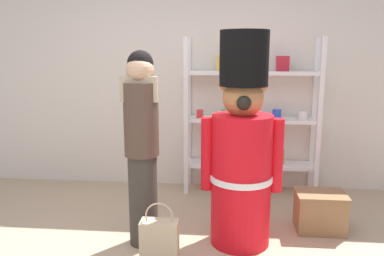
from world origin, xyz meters
The scene contains 6 objects.
back_wall centered at (0.00, 2.20, 1.30)m, with size 6.40×0.12×2.60m, color silver.
merchandise_shelf centered at (0.76, 1.98, 0.89)m, with size 1.50×0.35×1.77m.
teddy_bear_guard centered at (0.61, 0.71, 0.79)m, with size 0.67×0.52×1.77m.
person_shopper centered at (-0.21, 0.62, 0.88)m, with size 0.30×0.28×1.62m.
shopping_bag centered at (-0.01, 0.28, 0.19)m, with size 0.29×0.14×0.51m.
display_crate centered at (1.34, 1.00, 0.18)m, with size 0.44×0.33×0.36m.
Camera 1 is at (0.48, -2.39, 1.61)m, focal length 36.16 mm.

